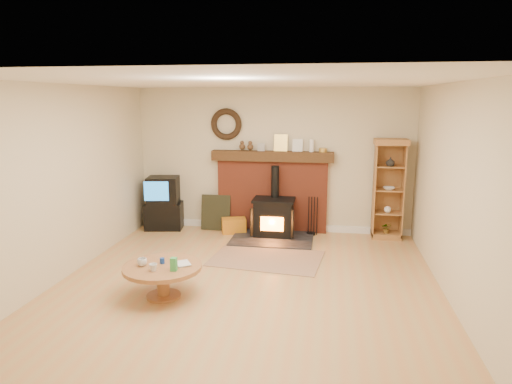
% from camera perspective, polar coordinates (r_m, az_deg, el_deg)
% --- Properties ---
extents(ground, '(5.50, 5.50, 0.00)m').
position_cam_1_polar(ground, '(6.04, -1.32, -11.87)').
color(ground, tan).
rests_on(ground, ground).
extents(room_shell, '(5.02, 5.52, 2.61)m').
position_cam_1_polar(room_shell, '(5.68, -1.41, 4.63)').
color(room_shell, beige).
rests_on(room_shell, ground).
extents(chimney_breast, '(2.20, 0.22, 1.78)m').
position_cam_1_polar(chimney_breast, '(8.33, 2.04, 0.50)').
color(chimney_breast, '#963B26').
rests_on(chimney_breast, ground).
extents(wood_stove, '(1.40, 1.00, 1.24)m').
position_cam_1_polar(wood_stove, '(8.04, 2.21, -3.36)').
color(wood_stove, black).
rests_on(wood_stove, ground).
extents(area_rug, '(1.76, 1.31, 0.01)m').
position_cam_1_polar(area_rug, '(7.06, 1.34, -8.27)').
color(area_rug, brown).
rests_on(area_rug, ground).
extents(tv_unit, '(0.74, 0.57, 0.99)m').
position_cam_1_polar(tv_unit, '(8.70, -11.46, -1.48)').
color(tv_unit, black).
rests_on(tv_unit, ground).
extents(curio_cabinet, '(0.56, 0.40, 1.74)m').
position_cam_1_polar(curio_cabinet, '(8.20, 16.20, 0.37)').
color(curio_cabinet, '#9C5A33').
rests_on(curio_cabinet, ground).
extents(firelog_box, '(0.49, 0.38, 0.27)m').
position_cam_1_polar(firelog_box, '(8.34, -2.78, -4.21)').
color(firelog_box, '#C98E09').
rests_on(firelog_box, ground).
extents(leaning_painting, '(0.55, 0.15, 0.65)m').
position_cam_1_polar(leaning_painting, '(8.51, -5.05, -2.56)').
color(leaning_painting, black).
rests_on(leaning_painting, ground).
extents(fire_tools, '(0.19, 0.16, 0.70)m').
position_cam_1_polar(fire_tools, '(8.26, 6.97, -4.29)').
color(fire_tools, black).
rests_on(fire_tools, ground).
extents(coffee_table, '(0.96, 0.96, 0.57)m').
position_cam_1_polar(coffee_table, '(5.76, -11.63, -9.70)').
color(coffee_table, brown).
rests_on(coffee_table, ground).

